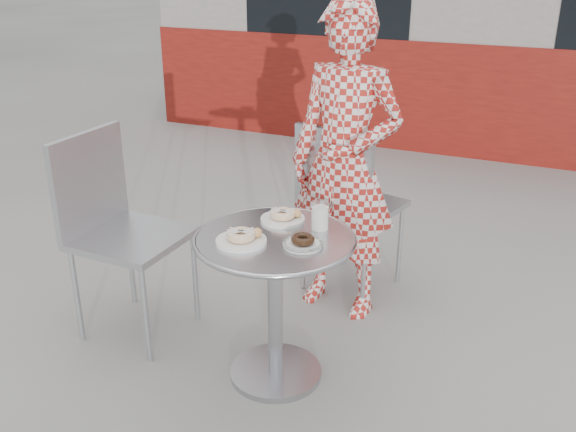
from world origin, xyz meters
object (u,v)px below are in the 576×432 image
at_px(milk_cup, 320,217).
at_px(seated_person, 345,163).
at_px(plate_far, 283,216).
at_px(plate_checker, 303,242).
at_px(chair_far, 351,239).
at_px(bistro_table, 275,273).
at_px(plate_near, 242,238).
at_px(chair_left, 134,274).

bearing_deg(milk_cup, seated_person, 98.69).
relative_size(seated_person, plate_far, 8.28).
height_order(plate_checker, milk_cup, milk_cup).
bearing_deg(plate_far, chair_far, 84.41).
distance_m(bistro_table, plate_near, 0.23).
bearing_deg(chair_left, bistro_table, -93.12).
height_order(bistro_table, plate_near, plate_near).
height_order(bistro_table, plate_far, plate_far).
height_order(chair_far, seated_person, seated_person).
bearing_deg(seated_person, plate_near, -92.90).
height_order(plate_far, milk_cup, milk_cup).
distance_m(chair_far, seated_person, 0.54).
bearing_deg(plate_near, plate_checker, 17.50).
relative_size(plate_far, plate_near, 0.93).
relative_size(plate_far, plate_checker, 1.17).
xyz_separation_m(bistro_table, milk_cup, (0.14, 0.15, 0.22)).
distance_m(chair_left, plate_far, 0.85).
height_order(bistro_table, seated_person, seated_person).
distance_m(plate_far, plate_near, 0.28).
bearing_deg(seated_person, bistro_table, -86.66).
relative_size(chair_left, plate_far, 5.17).
height_order(plate_far, plate_near, plate_near).
height_order(chair_far, plate_checker, chair_far).
distance_m(plate_far, plate_checker, 0.26).
height_order(chair_far, plate_near, chair_far).
distance_m(chair_left, plate_near, 0.81).
bearing_deg(chair_far, plate_checker, 109.51).
distance_m(chair_far, milk_cup, 0.88).
bearing_deg(milk_cup, chair_far, 97.85).
height_order(bistro_table, plate_checker, plate_checker).
xyz_separation_m(seated_person, milk_cup, (0.08, -0.55, -0.06)).
xyz_separation_m(seated_person, plate_near, (-0.15, -0.80, -0.09)).
bearing_deg(plate_checker, seated_person, 96.39).
xyz_separation_m(chair_left, milk_cup, (0.92, 0.08, 0.43)).
height_order(seated_person, plate_near, seated_person).
bearing_deg(plate_far, chair_left, -171.99).
relative_size(chair_left, milk_cup, 8.25).
xyz_separation_m(plate_checker, milk_cup, (0.00, 0.18, 0.04)).
relative_size(bistro_table, chair_left, 0.69).
bearing_deg(chair_far, seated_person, 108.83).
distance_m(plate_far, milk_cup, 0.18).
relative_size(bistro_table, milk_cup, 5.68).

